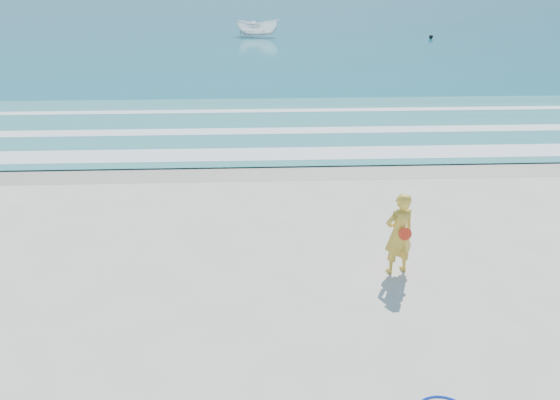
{
  "coord_description": "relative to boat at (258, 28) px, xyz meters",
  "views": [
    {
      "loc": [
        -0.66,
        -7.82,
        6.08
      ],
      "look_at": [
        -0.14,
        4.0,
        1.0
      ],
      "focal_mm": 35.0,
      "sensor_mm": 36.0,
      "label": 1
    }
  ],
  "objects": [
    {
      "name": "shallow",
      "position": [
        0.38,
        -31.0,
        -0.79
      ],
      "size": [
        400.0,
        10.0,
        0.01
      ],
      "primitive_type": "cube",
      "color": "#59B7AD",
      "rests_on": "ocean"
    },
    {
      "name": "ground",
      "position": [
        0.38,
        -45.0,
        -0.84
      ],
      "size": [
        400.0,
        400.0,
        0.0
      ],
      "primitive_type": "plane",
      "color": "silver",
      "rests_on": "ground"
    },
    {
      "name": "foam_mid",
      "position": [
        0.38,
        -31.8,
        -0.78
      ],
      "size": [
        400.0,
        0.9,
        0.01
      ],
      "primitive_type": "cube",
      "color": "white",
      "rests_on": "shallow"
    },
    {
      "name": "foam_far",
      "position": [
        0.38,
        -28.5,
        -0.78
      ],
      "size": [
        400.0,
        0.6,
        0.01
      ],
      "primitive_type": "cube",
      "color": "white",
      "rests_on": "shallow"
    },
    {
      "name": "woman",
      "position": [
        2.67,
        -42.7,
        0.08
      ],
      "size": [
        0.77,
        0.62,
        1.83
      ],
      "color": "gold",
      "rests_on": "ground"
    },
    {
      "name": "buoy",
      "position": [
        15.6,
        -2.5,
        -0.61
      ],
      "size": [
        0.37,
        0.37,
        0.37
      ],
      "primitive_type": "sphere",
      "color": "black",
      "rests_on": "ocean"
    },
    {
      "name": "foam_near",
      "position": [
        0.38,
        -34.7,
        -0.78
      ],
      "size": [
        400.0,
        1.4,
        0.01
      ],
      "primitive_type": "cube",
      "color": "white",
      "rests_on": "shallow"
    },
    {
      "name": "ocean",
      "position": [
        0.38,
        60.0,
        -0.82
      ],
      "size": [
        400.0,
        190.0,
        0.04
      ],
      "primitive_type": "cube",
      "color": "#19727F",
      "rests_on": "ground"
    },
    {
      "name": "boat",
      "position": [
        0.0,
        0.0,
        0.0
      ],
      "size": [
        4.39,
        2.63,
        1.59
      ],
      "primitive_type": "imported",
      "rotation": [
        0.0,
        0.0,
        1.29
      ],
      "color": "white",
      "rests_on": "ocean"
    },
    {
      "name": "wet_sand",
      "position": [
        0.38,
        -36.0,
        -0.83
      ],
      "size": [
        400.0,
        2.4,
        0.0
      ],
      "primitive_type": "cube",
      "color": "#B2A893",
      "rests_on": "ground"
    }
  ]
}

